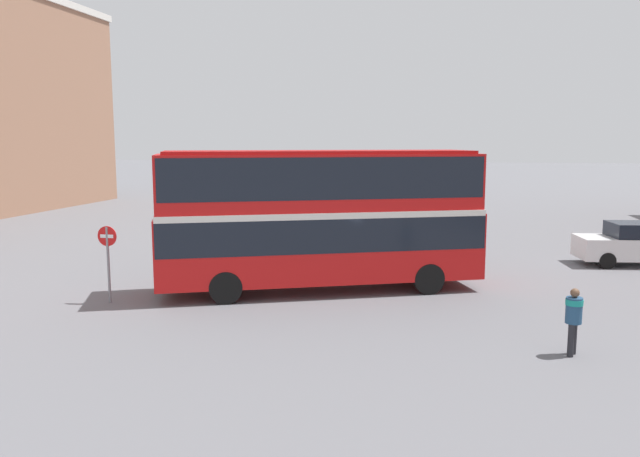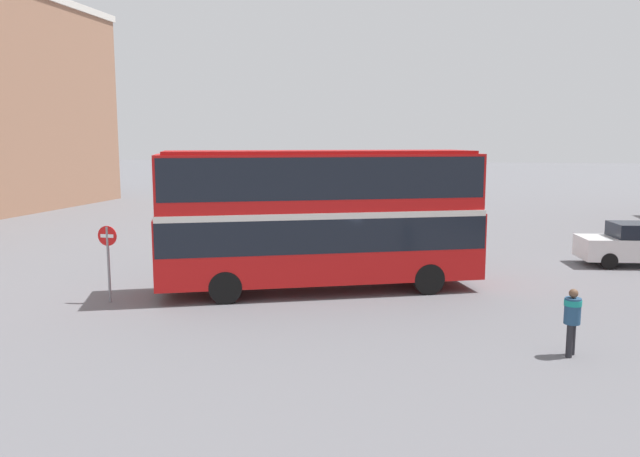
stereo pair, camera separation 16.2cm
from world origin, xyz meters
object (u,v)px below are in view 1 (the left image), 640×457
Objects in this scene: double_decker_bus at (320,211)px; no_entry_sign at (108,252)px; parked_car_kerb_far at (274,223)px; pedestrian_foreground at (574,314)px; parked_car_kerb_near at (635,244)px.

double_decker_bus reaches higher than no_entry_sign.
parked_car_kerb_far is (-4.29, 9.78, -1.80)m from double_decker_bus.
no_entry_sign is at bearing 14.53° from pedestrian_foreground.
double_decker_bus is 2.34× the size of parked_car_kerb_near.
double_decker_bus is 6.72× the size of pedestrian_foreground.
double_decker_bus is at bearing 22.01° from parked_car_kerb_near.
parked_car_kerb_far reaches higher than pedestrian_foreground.
parked_car_kerb_far is at bearing -28.56° from pedestrian_foreground.
double_decker_bus is 13.26m from parked_car_kerb_near.
no_entry_sign is (-17.36, -9.33, 0.73)m from parked_car_kerb_near.
parked_car_kerb_near is at bearing -10.54° from parked_car_kerb_far.
double_decker_bus is 2.41× the size of parked_car_kerb_far.
pedestrian_foreground is 13.09m from no_entry_sign.
parked_car_kerb_near is 15.99m from parked_car_kerb_far.
parked_car_kerb_near is at bearing 28.26° from no_entry_sign.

